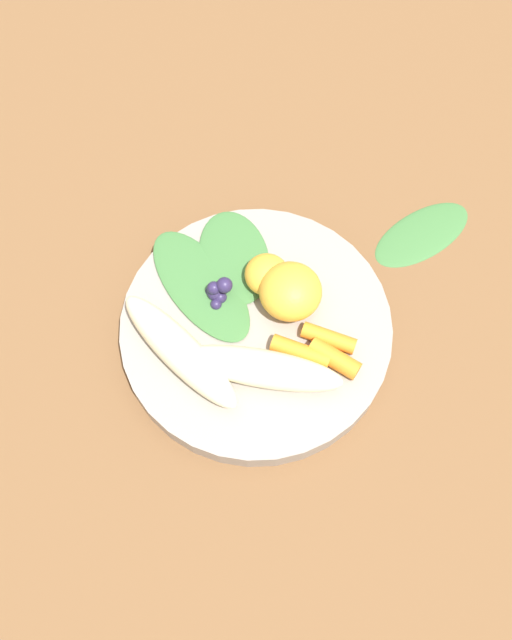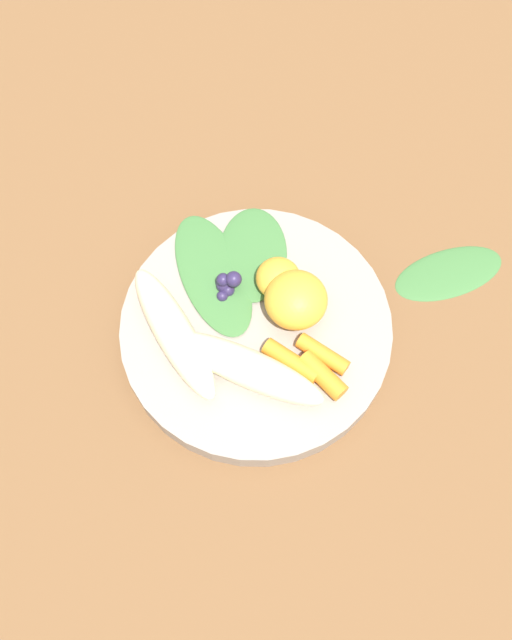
{
  "view_description": "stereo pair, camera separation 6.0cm",
  "coord_description": "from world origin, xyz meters",
  "px_view_note": "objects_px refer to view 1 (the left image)",
  "views": [
    {
      "loc": [
        0.15,
        -0.19,
        0.58
      ],
      "look_at": [
        0.0,
        0.0,
        0.04
      ],
      "focal_mm": 38.31,
      "sensor_mm": 36.0,
      "label": 1
    },
    {
      "loc": [
        0.19,
        -0.15,
        0.58
      ],
      "look_at": [
        0.0,
        0.0,
        0.04
      ],
      "focal_mm": 38.31,
      "sensor_mm": 36.0,
      "label": 2
    }
  ],
  "objects_px": {
    "banana_peeled_right": "(180,351)",
    "orange_segment_near": "(267,274)",
    "bowl": "(256,330)",
    "banana_peeled_left": "(262,368)",
    "kale_leaf_stray": "(422,233)"
  },
  "relations": [
    {
      "from": "banana_peeled_left",
      "to": "orange_segment_near",
      "type": "distance_m",
      "value": 0.09
    },
    {
      "from": "banana_peeled_left",
      "to": "banana_peeled_right",
      "type": "bearing_deg",
      "value": 177.63
    },
    {
      "from": "bowl",
      "to": "banana_peeled_right",
      "type": "bearing_deg",
      "value": -117.17
    },
    {
      "from": "orange_segment_near",
      "to": "kale_leaf_stray",
      "type": "relative_size",
      "value": 0.36
    },
    {
      "from": "orange_segment_near",
      "to": "kale_leaf_stray",
      "type": "distance_m",
      "value": 0.17
    },
    {
      "from": "banana_peeled_left",
      "to": "bowl",
      "type": "bearing_deg",
      "value": 106.23
    },
    {
      "from": "bowl",
      "to": "orange_segment_near",
      "type": "bearing_deg",
      "value": 114.15
    },
    {
      "from": "bowl",
      "to": "orange_segment_near",
      "type": "relative_size",
      "value": 6.05
    },
    {
      "from": "banana_peeled_left",
      "to": "banana_peeled_right",
      "type": "distance_m",
      "value": 0.07
    },
    {
      "from": "bowl",
      "to": "banana_peeled_left",
      "type": "bearing_deg",
      "value": -47.27
    },
    {
      "from": "banana_peeled_left",
      "to": "kale_leaf_stray",
      "type": "height_order",
      "value": "banana_peeled_left"
    },
    {
      "from": "bowl",
      "to": "orange_segment_near",
      "type": "xyz_separation_m",
      "value": [
        -0.02,
        0.04,
        0.03
      ]
    },
    {
      "from": "bowl",
      "to": "kale_leaf_stray",
      "type": "height_order",
      "value": "bowl"
    },
    {
      "from": "bowl",
      "to": "kale_leaf_stray",
      "type": "relative_size",
      "value": 2.2
    },
    {
      "from": "banana_peeled_right",
      "to": "orange_segment_near",
      "type": "distance_m",
      "value": 0.1
    }
  ]
}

